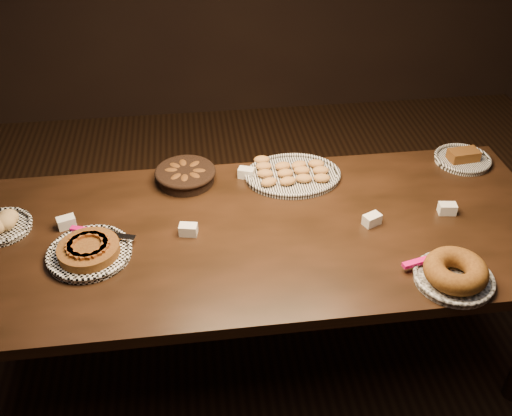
{
  "coord_description": "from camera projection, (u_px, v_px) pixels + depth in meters",
  "views": [
    {
      "loc": [
        -0.24,
        -1.75,
        2.18
      ],
      "look_at": [
        -0.01,
        0.05,
        0.82
      ],
      "focal_mm": 40.0,
      "sensor_mm": 36.0,
      "label": 1
    }
  ],
  "objects": [
    {
      "name": "ground",
      "position": [
        259.0,
        351.0,
        2.73
      ],
      "size": [
        5.0,
        5.0,
        0.0
      ],
      "primitive_type": "plane",
      "color": "black",
      "rests_on": "ground"
    },
    {
      "name": "buffet_table",
      "position": [
        260.0,
        243.0,
        2.32
      ],
      "size": [
        2.4,
        1.0,
        0.75
      ],
      "color": "black",
      "rests_on": "ground"
    },
    {
      "name": "apple_tart_plate",
      "position": [
        89.0,
        251.0,
        2.14
      ],
      "size": [
        0.33,
        0.32,
        0.06
      ],
      "rotation": [
        0.0,
        0.0,
        -0.14
      ],
      "color": "white",
      "rests_on": "buffet_table"
    },
    {
      "name": "madeleine_platter",
      "position": [
        292.0,
        174.0,
        2.56
      ],
      "size": [
        0.43,
        0.35,
        0.05
      ],
      "rotation": [
        0.0,
        0.0,
        -0.33
      ],
      "color": "black",
      "rests_on": "buffet_table"
    },
    {
      "name": "bundt_cake_plate",
      "position": [
        455.0,
        273.0,
        2.02
      ],
      "size": [
        0.31,
        0.29,
        0.09
      ],
      "rotation": [
        0.0,
        0.0,
        0.21
      ],
      "color": "black",
      "rests_on": "buffet_table"
    },
    {
      "name": "croissant_basket",
      "position": [
        185.0,
        174.0,
        2.52
      ],
      "size": [
        0.27,
        0.27,
        0.07
      ],
      "rotation": [
        0.0,
        0.0,
        -0.08
      ],
      "color": "black",
      "rests_on": "buffet_table"
    },
    {
      "name": "bread_roll_plate",
      "position": [
        1.0,
        224.0,
        2.25
      ],
      "size": [
        0.24,
        0.24,
        0.08
      ],
      "rotation": [
        0.0,
        0.0,
        0.01
      ],
      "color": "white",
      "rests_on": "buffet_table"
    },
    {
      "name": "loaf_plate",
      "position": [
        463.0,
        158.0,
        2.67
      ],
      "size": [
        0.26,
        0.26,
        0.06
      ],
      "rotation": [
        0.0,
        0.0,
        0.09
      ],
      "color": "black",
      "rests_on": "buffet_table"
    },
    {
      "name": "tent_cards",
      "position": [
        265.0,
        210.0,
        2.34
      ],
      "size": [
        1.62,
        0.47,
        0.04
      ],
      "color": "white",
      "rests_on": "buffet_table"
    }
  ]
}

